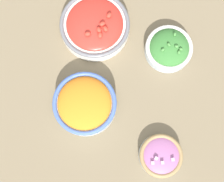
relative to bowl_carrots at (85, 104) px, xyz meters
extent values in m
plane|color=#75664C|center=(-0.05, 0.07, -0.04)|extent=(3.00, 3.00, 0.00)
cylinder|color=#B2C1CC|center=(0.00, 0.00, -0.01)|extent=(0.17, 0.17, 0.05)
torus|color=#4766B7|center=(0.00, 0.00, 0.01)|extent=(0.17, 0.17, 0.01)
ellipsoid|color=orange|center=(0.00, 0.00, 0.01)|extent=(0.14, 0.14, 0.05)
cylinder|color=#B2C1CC|center=(-0.20, 0.20, -0.02)|extent=(0.13, 0.13, 0.03)
torus|color=silver|center=(-0.20, 0.20, -0.01)|extent=(0.13, 0.13, 0.01)
ellipsoid|color=#387533|center=(-0.20, 0.20, -0.01)|extent=(0.11, 0.11, 0.05)
ellipsoid|color=#47893D|center=(-0.18, 0.23, 0.02)|extent=(0.01, 0.01, 0.01)
ellipsoid|color=#47893D|center=(-0.19, 0.20, 0.02)|extent=(0.01, 0.01, 0.01)
ellipsoid|color=#47893D|center=(-0.18, 0.18, 0.02)|extent=(0.01, 0.01, 0.01)
ellipsoid|color=#47893D|center=(-0.19, 0.22, 0.02)|extent=(0.01, 0.01, 0.01)
ellipsoid|color=#47893D|center=(-0.23, 0.21, 0.02)|extent=(0.01, 0.01, 0.01)
ellipsoid|color=#47893D|center=(-0.19, 0.23, 0.02)|extent=(0.01, 0.01, 0.01)
cylinder|color=silver|center=(-0.23, -0.01, -0.02)|extent=(0.20, 0.20, 0.04)
torus|color=slate|center=(-0.23, -0.01, 0.00)|extent=(0.20, 0.20, 0.01)
ellipsoid|color=red|center=(-0.23, -0.01, 0.00)|extent=(0.16, 0.16, 0.03)
ellipsoid|color=red|center=(-0.19, -0.03, 0.02)|extent=(0.02, 0.02, 0.01)
ellipsoid|color=red|center=(-0.22, 0.01, 0.02)|extent=(0.02, 0.02, 0.01)
ellipsoid|color=red|center=(-0.21, 0.00, 0.02)|extent=(0.02, 0.02, 0.01)
ellipsoid|color=red|center=(-0.19, 0.01, 0.02)|extent=(0.02, 0.02, 0.01)
ellipsoid|color=red|center=(-0.25, 0.02, 0.02)|extent=(0.02, 0.02, 0.01)
ellipsoid|color=red|center=(-0.21, 0.02, 0.02)|extent=(0.02, 0.02, 0.01)
cylinder|color=#B2C1CC|center=(0.10, 0.22, -0.02)|extent=(0.12, 0.12, 0.03)
torus|color=#997A4C|center=(0.10, 0.22, -0.01)|extent=(0.12, 0.12, 0.01)
ellipsoid|color=#9E5B8E|center=(0.10, 0.22, -0.01)|extent=(0.10, 0.10, 0.02)
cube|color=#C699C1|center=(0.12, 0.20, 0.00)|extent=(0.01, 0.01, 0.01)
cube|color=#C699C1|center=(0.11, 0.21, 0.01)|extent=(0.01, 0.01, 0.01)
cube|color=#C699C1|center=(0.12, 0.22, 0.01)|extent=(0.01, 0.01, 0.01)
cube|color=#C699C1|center=(0.11, 0.25, 0.00)|extent=(0.01, 0.01, 0.01)
camera|label=1|loc=(0.11, 0.09, 0.83)|focal=50.00mm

